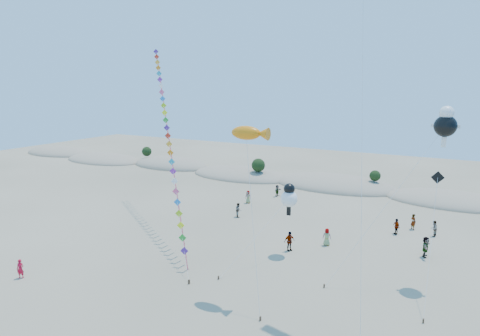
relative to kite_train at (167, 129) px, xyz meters
name	(u,v)px	position (x,y,z in m)	size (l,w,h in m)	color
dune_ridge	(340,186)	(12.82, 25.14, -10.41)	(145.30, 11.49, 5.57)	gray
kite_train	(167,129)	(0.00, 0.00, 0.00)	(19.86, 20.52, 20.48)	#3F2D1E
fish_kite	(250,133)	(14.84, -9.45, 1.33)	(4.02, 3.90, 12.38)	#3F2D1E
cartoon_kite_low	(289,197)	(14.85, -1.63, -5.18)	(3.69, 8.38, 6.58)	#3F2D1E
cartoon_kite_high	(445,124)	(26.77, -0.62, 1.82)	(8.06, 6.78, 13.68)	#3F2D1E
dark_kite	(434,211)	(26.68, -3.09, -4.31)	(0.95, 6.83, 8.85)	#3F2D1E
flyer_foreground	(20,269)	(-2.12, -16.48, -9.74)	(0.57, 0.37, 1.57)	red
beachgoers	(358,227)	(19.64, 5.86, -9.67)	(29.89, 18.31, 1.88)	slate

